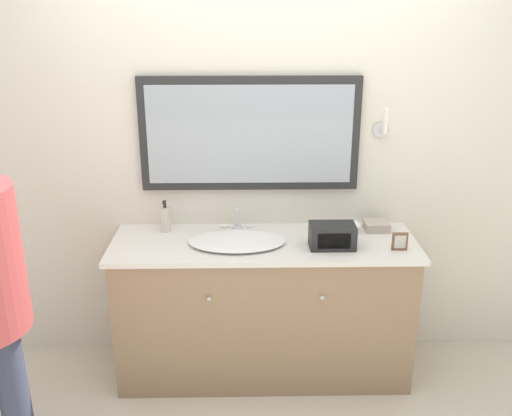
% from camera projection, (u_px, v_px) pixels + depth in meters
% --- Properties ---
extents(ground_plane, '(14.00, 14.00, 0.00)m').
position_uv_depth(ground_plane, '(265.00, 402.00, 3.20)').
color(ground_plane, beige).
extents(wall_back, '(8.00, 0.18, 2.55)m').
position_uv_depth(wall_back, '(262.00, 154.00, 3.34)').
color(wall_back, silver).
rests_on(wall_back, ground_plane).
extents(vanity_counter, '(1.72, 0.56, 0.85)m').
position_uv_depth(vanity_counter, '(264.00, 308.00, 3.35)').
color(vanity_counter, '#937556').
rests_on(vanity_counter, ground_plane).
extents(sink_basin, '(0.54, 0.39, 0.17)m').
position_uv_depth(sink_basin, '(237.00, 240.00, 3.17)').
color(sink_basin, white).
rests_on(sink_basin, vanity_counter).
extents(soap_bottle, '(0.06, 0.06, 0.19)m').
position_uv_depth(soap_bottle, '(165.00, 219.00, 3.32)').
color(soap_bottle, beige).
rests_on(soap_bottle, vanity_counter).
extents(appliance_box, '(0.25, 0.15, 0.13)m').
position_uv_depth(appliance_box, '(332.00, 236.00, 3.11)').
color(appliance_box, black).
rests_on(appliance_box, vanity_counter).
extents(picture_frame, '(0.08, 0.01, 0.10)m').
position_uv_depth(picture_frame, '(400.00, 241.00, 3.07)').
color(picture_frame, brown).
rests_on(picture_frame, vanity_counter).
extents(hand_towel_near_sink, '(0.17, 0.11, 0.05)m').
position_uv_depth(hand_towel_near_sink, '(345.00, 228.00, 3.33)').
color(hand_towel_near_sink, white).
rests_on(hand_towel_near_sink, vanity_counter).
extents(hand_towel_far_corner, '(0.14, 0.13, 0.05)m').
position_uv_depth(hand_towel_far_corner, '(376.00, 226.00, 3.35)').
color(hand_towel_far_corner, '#B7A899').
rests_on(hand_towel_far_corner, vanity_counter).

